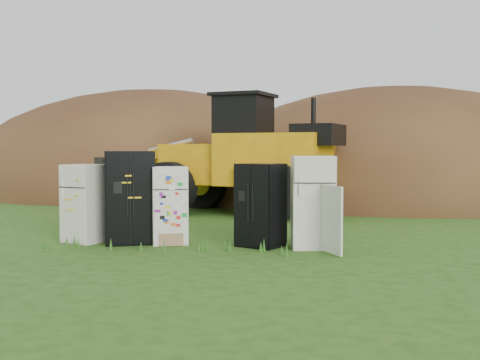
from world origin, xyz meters
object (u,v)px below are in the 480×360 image
object	(u,v)px
fridge_leftmost	(85,204)
fridge_black_side	(130,197)
fridge_sticker	(170,205)
fridge_open_door	(313,202)
fridge_black_right	(261,205)
wheel_loader	(216,154)

from	to	relation	value
fridge_leftmost	fridge_black_side	xyz separation A→B (m)	(1.01, 0.03, 0.15)
fridge_sticker	fridge_open_door	xyz separation A→B (m)	(3.04, -0.06, 0.12)
fridge_black_side	fridge_open_door	world-z (taller)	fridge_black_side
fridge_black_side	fridge_open_door	bearing A→B (deg)	-21.95
fridge_sticker	fridge_black_right	world-z (taller)	fridge_black_right
wheel_loader	fridge_leftmost	bearing A→B (deg)	-89.72
fridge_black_right	fridge_open_door	xyz separation A→B (m)	(1.08, -0.03, 0.08)
fridge_black_side	fridge_black_right	distance (m)	2.84
fridge_sticker	fridge_black_right	bearing A→B (deg)	-19.67
fridge_leftmost	fridge_open_door	bearing A→B (deg)	20.56
fridge_black_side	fridge_sticker	distance (m)	0.89
fridge_open_door	wheel_loader	xyz separation A→B (m)	(-3.26, 6.48, 0.93)
fridge_sticker	fridge_open_door	size ratio (longest dim) A/B	0.88
fridge_black_side	wheel_loader	size ratio (longest dim) A/B	0.26
fridge_black_right	wheel_loader	world-z (taller)	wheel_loader
fridge_leftmost	fridge_open_door	world-z (taller)	fridge_open_door
fridge_black_side	fridge_sticker	world-z (taller)	fridge_black_side
fridge_black_side	fridge_sticker	bearing A→B (deg)	-19.01
fridge_leftmost	fridge_sticker	size ratio (longest dim) A/B	1.02
fridge_open_door	wheel_loader	size ratio (longest dim) A/B	0.24
fridge_black_side	wheel_loader	world-z (taller)	wheel_loader
fridge_leftmost	fridge_black_right	world-z (taller)	fridge_black_right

